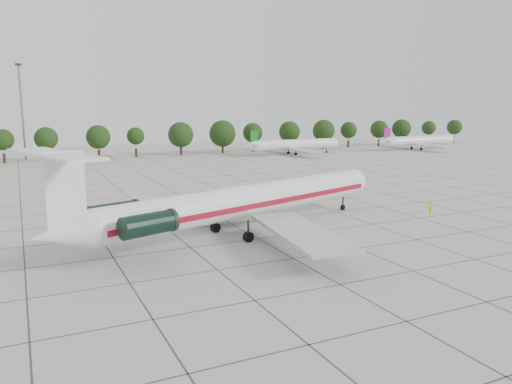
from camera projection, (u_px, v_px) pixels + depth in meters
ground at (286, 218)px, 66.84m from camera, size 260.00×260.00×0.00m
apron_joints at (241, 199)px, 80.16m from camera, size 170.00×170.00×0.02m
main_airliner at (236, 202)px, 57.02m from camera, size 46.32×35.41×11.10m
ground_crew at (430, 207)px, 69.25m from camera, size 0.80×0.74×1.84m
bg_airliner_d at (295, 145)px, 148.70m from camera, size 28.24×27.20×7.40m
bg_airliner_e at (419, 141)px, 164.33m from camera, size 28.24×27.20×7.40m
tree_line at (98, 137)px, 136.32m from camera, size 249.86×8.44×10.22m
floodlight_mast at (22, 106)px, 133.31m from camera, size 1.60×1.60×25.45m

